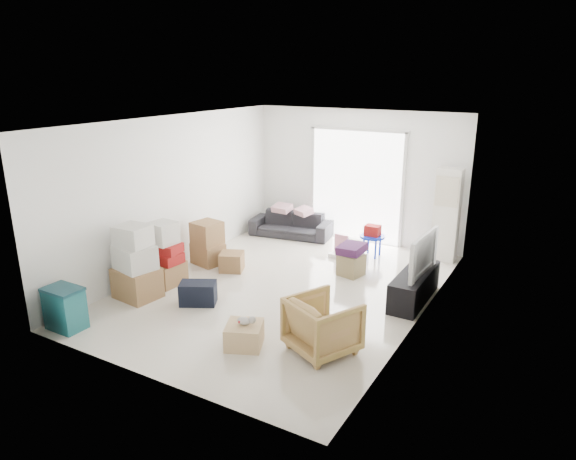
% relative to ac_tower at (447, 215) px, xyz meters
% --- Properties ---
extents(room_shell, '(4.98, 6.48, 3.18)m').
position_rel_ac_tower_xyz_m(room_shell, '(-1.95, -2.65, 0.48)').
color(room_shell, beige).
rests_on(room_shell, ground).
extents(sliding_door, '(2.10, 0.04, 2.33)m').
position_rel_ac_tower_xyz_m(sliding_door, '(-1.95, 0.33, 0.37)').
color(sliding_door, white).
rests_on(sliding_door, room_shell).
extents(ac_tower, '(0.45, 0.30, 1.75)m').
position_rel_ac_tower_xyz_m(ac_tower, '(0.00, 0.00, 0.00)').
color(ac_tower, silver).
rests_on(ac_tower, room_shell).
extents(tv_console, '(0.42, 1.39, 0.46)m').
position_rel_ac_tower_xyz_m(tv_console, '(0.05, -2.04, -0.64)').
color(tv_console, black).
rests_on(tv_console, room_shell).
extents(television, '(0.69, 1.12, 0.14)m').
position_rel_ac_tower_xyz_m(television, '(0.05, -2.04, -0.34)').
color(television, black).
rests_on(television, tv_console).
extents(sofa, '(1.79, 0.77, 0.68)m').
position_rel_ac_tower_xyz_m(sofa, '(-3.22, -0.15, -0.54)').
color(sofa, '#232328').
rests_on(sofa, room_shell).
extents(pillow_left, '(0.37, 0.30, 0.11)m').
position_rel_ac_tower_xyz_m(pillow_left, '(-3.43, -0.15, -0.14)').
color(pillow_left, '#B9878E').
rests_on(pillow_left, sofa).
extents(pillow_right, '(0.46, 0.42, 0.12)m').
position_rel_ac_tower_xyz_m(pillow_right, '(-2.91, -0.14, -0.14)').
color(pillow_right, '#B9878E').
rests_on(pillow_right, sofa).
extents(armchair, '(1.01, 0.99, 0.79)m').
position_rel_ac_tower_xyz_m(armchair, '(-0.51, -4.10, -0.48)').
color(armchair, '#AF7E4E').
rests_on(armchair, room_shell).
extents(storage_bins, '(0.53, 0.37, 0.60)m').
position_rel_ac_tower_xyz_m(storage_bins, '(-3.85, -5.33, -0.57)').
color(storage_bins, '#17575D').
rests_on(storage_bins, room_shell).
extents(box_stack_a, '(0.70, 0.60, 1.18)m').
position_rel_ac_tower_xyz_m(box_stack_a, '(-3.75, -4.09, -0.35)').
color(box_stack_a, olive).
rests_on(box_stack_a, room_shell).
extents(box_stack_b, '(0.60, 0.56, 1.07)m').
position_rel_ac_tower_xyz_m(box_stack_b, '(-3.75, -3.45, -0.41)').
color(box_stack_b, olive).
rests_on(box_stack_b, room_shell).
extents(box_stack_c, '(0.62, 0.55, 0.80)m').
position_rel_ac_tower_xyz_m(box_stack_c, '(-3.72, -2.36, -0.49)').
color(box_stack_c, olive).
rests_on(box_stack_c, room_shell).
extents(loose_box, '(0.52, 0.52, 0.33)m').
position_rel_ac_tower_xyz_m(loose_box, '(-3.14, -2.42, -0.71)').
color(loose_box, olive).
rests_on(loose_box, room_shell).
extents(duffel_bag, '(0.63, 0.54, 0.35)m').
position_rel_ac_tower_xyz_m(duffel_bag, '(-2.77, -3.80, -0.70)').
color(duffel_bag, black).
rests_on(duffel_bag, room_shell).
extents(ottoman, '(0.45, 0.45, 0.38)m').
position_rel_ac_tower_xyz_m(ottoman, '(-1.21, -1.57, -0.68)').
color(ottoman, olive).
rests_on(ottoman, room_shell).
extents(blanket, '(0.46, 0.46, 0.14)m').
position_rel_ac_tower_xyz_m(blanket, '(-1.21, -1.57, -0.42)').
color(blanket, '#431D49').
rests_on(blanket, ottoman).
extents(kids_table, '(0.48, 0.48, 0.62)m').
position_rel_ac_tower_xyz_m(kids_table, '(-1.24, -0.48, -0.44)').
color(kids_table, '#0C28BF').
rests_on(kids_table, room_shell).
extents(toy_walker, '(0.34, 0.30, 0.42)m').
position_rel_ac_tower_xyz_m(toy_walker, '(-1.77, -0.80, -0.76)').
color(toy_walker, silver).
rests_on(toy_walker, room_shell).
extents(wood_crate, '(0.60, 0.60, 0.30)m').
position_rel_ac_tower_xyz_m(wood_crate, '(-1.44, -4.50, -0.72)').
color(wood_crate, tan).
rests_on(wood_crate, room_shell).
extents(plush_bunny, '(0.25, 0.15, 0.13)m').
position_rel_ac_tower_xyz_m(plush_bunny, '(-1.42, -4.49, -0.51)').
color(plush_bunny, '#B2ADA8').
rests_on(plush_bunny, wood_crate).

